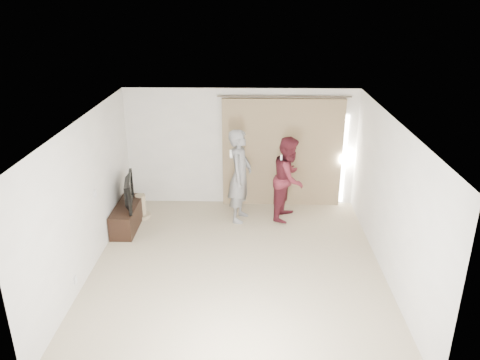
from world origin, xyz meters
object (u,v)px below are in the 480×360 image
tv_console (128,216)px  tv (125,192)px  person_man (240,176)px  person_woman (289,178)px

tv_console → tv: bearing=0.0°
tv → person_man: 2.32m
tv → person_woman: 3.32m
tv → person_woman: person_woman is taller
person_woman → person_man: bearing=-173.0°
person_man → tv: bearing=-169.3°
person_woman → tv_console: bearing=-170.5°
tv_console → person_woman: (3.28, 0.55, 0.64)m
person_man → person_woman: bearing=7.0°
person_man → person_woman: (1.01, 0.12, -0.09)m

